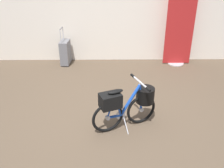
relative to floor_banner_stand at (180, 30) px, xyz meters
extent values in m
plane|color=brown|center=(-1.59, -2.37, -0.79)|extent=(6.74, 6.74, 0.00)
cylinder|color=#B7B7BC|center=(0.00, 0.00, -0.78)|extent=(0.36, 0.36, 0.02)
cube|color=#A51E1E|center=(0.00, 0.00, 0.10)|extent=(0.60, 0.02, 1.73)
torus|color=black|center=(-1.05, -2.25, -0.56)|extent=(0.44, 0.21, 0.46)
cylinder|color=#B7B7BC|center=(-1.05, -2.25, -0.56)|extent=(0.07, 0.07, 0.06)
torus|color=black|center=(-1.54, -2.46, -0.56)|extent=(0.44, 0.21, 0.46)
cylinder|color=#B7B7BC|center=(-1.54, -2.46, -0.56)|extent=(0.07, 0.07, 0.06)
cylinder|color=#1947B2|center=(-1.45, -2.42, -0.56)|extent=(0.20, 0.11, 0.05)
cylinder|color=#1947B2|center=(-1.22, -2.32, -0.36)|extent=(0.31, 0.16, 0.45)
cylinder|color=#1947B2|center=(-1.39, -2.40, -0.38)|extent=(0.12, 0.08, 0.39)
cylinder|color=#1947B2|center=(-1.45, -2.42, -0.56)|extent=(0.20, 0.10, 0.04)
cylinder|color=#1947B2|center=(-1.07, -2.26, -0.35)|extent=(0.08, 0.05, 0.42)
cylinder|color=#1947B2|center=(-1.49, -2.43, -0.37)|extent=(0.13, 0.07, 0.37)
ellipsoid|color=black|center=(-1.43, -2.41, -0.17)|extent=(0.24, 0.17, 0.05)
cylinder|color=#B7B7BC|center=(-1.09, -2.27, -0.13)|extent=(0.03, 0.03, 0.04)
cylinder|color=#B7B7BC|center=(-1.09, -2.27, -0.11)|extent=(0.19, 0.42, 0.03)
cylinder|color=black|center=(-1.01, -2.47, -0.11)|extent=(0.07, 0.10, 0.04)
cylinder|color=black|center=(-1.18, -2.07, -0.11)|extent=(0.07, 0.10, 0.04)
cylinder|color=#B7B7BC|center=(-1.35, -2.38, -0.57)|extent=(0.14, 0.07, 0.14)
cylinder|color=#B7B7BC|center=(-1.29, -2.45, -0.68)|extent=(0.09, 0.18, 0.22)
cylinder|color=black|center=(-1.00, -2.23, -0.33)|extent=(0.34, 0.34, 0.22)
cube|color=black|center=(-1.50, -2.44, -0.29)|extent=(0.34, 0.29, 0.20)
cube|color=slate|center=(-2.49, 0.01, -0.51)|extent=(0.21, 0.37, 0.52)
cylinder|color=#B7B7BC|center=(-2.54, -0.10, -0.11)|extent=(0.02, 0.02, 0.28)
cylinder|color=#B7B7BC|center=(-2.53, 0.12, -0.11)|extent=(0.02, 0.02, 0.28)
cylinder|color=slate|center=(-2.53, 0.01, 0.03)|extent=(0.04, 0.23, 0.02)
cylinder|color=black|center=(-2.45, -0.12, -0.77)|extent=(0.04, 0.02, 0.04)
cylinder|color=black|center=(-2.43, 0.13, -0.77)|extent=(0.04, 0.02, 0.04)
camera|label=1|loc=(-1.51, -5.37, 1.47)|focal=40.91mm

